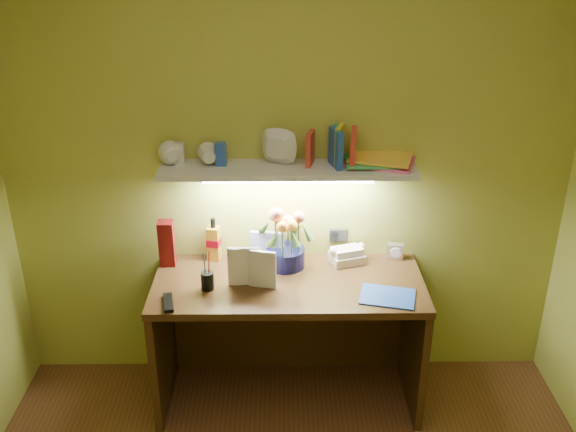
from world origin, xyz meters
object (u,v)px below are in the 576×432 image
object	(u,v)px
desk	(289,341)
telephone	(347,254)
desk_clock	(395,251)
flower_bouquet	(286,236)
whisky_bottle	(214,239)

from	to	relation	value
desk	telephone	bearing A→B (deg)	32.50
desk_clock	flower_bouquet	bearing A→B (deg)	-162.28
telephone	desk_clock	distance (m)	0.27
desk_clock	whisky_bottle	xyz separation A→B (m)	(-0.99, 0.00, 0.08)
desk	desk_clock	world-z (taller)	desk_clock
flower_bouquet	desk_clock	xyz separation A→B (m)	(0.60, 0.08, -0.14)
flower_bouquet	whisky_bottle	world-z (taller)	flower_bouquet
telephone	desk	bearing A→B (deg)	-165.41
flower_bouquet	desk_clock	size ratio (longest dim) A/B	4.18
desk	flower_bouquet	bearing A→B (deg)	94.52
desk	flower_bouquet	distance (m)	0.58
telephone	whisky_bottle	distance (m)	0.73
desk	telephone	size ratio (longest dim) A/B	8.11
desk	whisky_bottle	bearing A→B (deg)	148.23
flower_bouquet	desk	bearing A→B (deg)	-85.48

